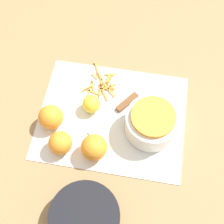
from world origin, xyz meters
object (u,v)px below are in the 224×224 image
object	(u,v)px
orange_left	(51,117)
orange_back	(60,143)
orange_right	(94,147)
lemon	(91,104)
bowl_speckled	(152,122)
bowl_dark	(85,218)
knife	(122,107)

from	to	relation	value
orange_left	orange_back	xyz separation A→B (m)	(-0.05, 0.08, -0.00)
orange_left	orange_back	world-z (taller)	orange_left
orange_back	orange_right	bearing A→B (deg)	-179.09
orange_right	orange_back	distance (m)	0.10
lemon	orange_left	bearing A→B (deg)	32.45
bowl_speckled	bowl_dark	xyz separation A→B (m)	(0.15, 0.31, -0.02)
orange_left	orange_back	distance (m)	0.09
bowl_speckled	bowl_dark	bearing A→B (deg)	64.20
knife	lemon	bearing A→B (deg)	-42.17
bowl_speckled	orange_back	bearing A→B (deg)	22.53
bowl_speckled	orange_left	distance (m)	0.31
orange_left	orange_right	distance (m)	0.17
orange_right	knife	bearing A→B (deg)	-109.58
bowl_dark	orange_left	bearing A→B (deg)	-58.99
bowl_speckled	bowl_dark	distance (m)	0.34
knife	orange_left	size ratio (longest dim) A/B	2.30
orange_right	bowl_speckled	bearing A→B (deg)	-146.11
lemon	knife	bearing A→B (deg)	-169.26
bowl_dark	lemon	bearing A→B (deg)	-81.62
bowl_speckled	bowl_dark	size ratio (longest dim) A/B	0.85
bowl_speckled	orange_right	xyz separation A→B (m)	(0.16, 0.11, -0.01)
bowl_dark	orange_right	bearing A→B (deg)	-86.40
bowl_dark	orange_right	distance (m)	0.20
knife	orange_left	bearing A→B (deg)	-29.67
orange_right	orange_back	size ratio (longest dim) A/B	1.11
bowl_speckled	knife	bearing A→B (deg)	-30.41
orange_left	orange_right	bearing A→B (deg)	153.49
bowl_dark	knife	world-z (taller)	bowl_dark
knife	lemon	distance (m)	0.10
bowl_dark	orange_back	world-z (taller)	orange_back
orange_left	bowl_speckled	bearing A→B (deg)	-174.21
orange_back	orange_left	bearing A→B (deg)	-57.64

